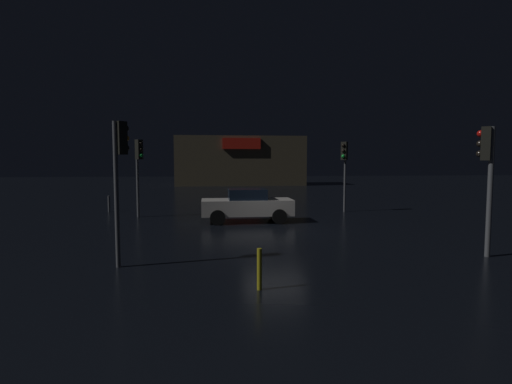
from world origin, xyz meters
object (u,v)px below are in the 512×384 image
Objects in this scene: car_near at (247,205)px; traffic_signal_opposite at (487,166)px; traffic_signal_main at (120,160)px; traffic_signal_cross_right at (139,162)px; store_building at (240,161)px; traffic_signal_cross_left at (344,160)px.

traffic_signal_opposite is at bearing -48.98° from car_near.
traffic_signal_opposite is at bearing 0.38° from traffic_signal_main.
traffic_signal_opposite is 0.98× the size of traffic_signal_cross_right.
car_near is at bearing -92.94° from store_building.
store_building reaches higher than traffic_signal_cross_left.
traffic_signal_opposite is 10.92m from traffic_signal_cross_left.
car_near is at bearing -22.06° from traffic_signal_cross_right.
traffic_signal_main is 0.92× the size of car_near.
traffic_signal_cross_left is 6.99m from car_near.
traffic_signal_cross_left is (4.27, -27.18, 0.04)m from store_building.
traffic_signal_cross_right reaches higher than car_near.
car_near is at bearing 62.04° from traffic_signal_main.
traffic_signal_cross_right is at bearing -103.95° from store_building.
traffic_signal_main is at bearing -132.23° from traffic_signal_cross_left.
traffic_signal_cross_left is (9.94, 10.95, 0.02)m from traffic_signal_main.
traffic_signal_cross_right reaches higher than traffic_signal_opposite.
traffic_signal_opposite is at bearing -39.19° from traffic_signal_cross_right.
store_building is at bearing 76.05° from traffic_signal_cross_right.
store_building is at bearing 81.54° from traffic_signal_main.
traffic_signal_cross_right is 6.22m from car_near.
store_building reaches higher than traffic_signal_cross_right.
traffic_signal_opposite is 10.36m from car_near.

